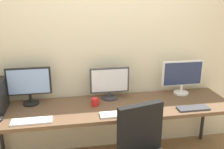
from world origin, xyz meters
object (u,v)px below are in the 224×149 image
Objects in this scene: mouse_right_side at (0,119)px; coffee_mug at (95,102)px; monitor_right at (182,76)px; keyboard_right at (193,108)px; keyboard_left at (32,121)px; mouse_left_side at (144,112)px; desk at (113,110)px; monitor_center at (110,82)px; keyboard_center at (117,114)px; monitor_left at (29,84)px.

mouse_right_side is 0.97m from coffee_mug.
keyboard_right is at bearing -97.73° from monitor_right.
mouse_left_side is at bearing -0.43° from keyboard_left.
coffee_mug is at bearing 169.58° from desk.
coffee_mug is (0.96, 0.17, 0.03)m from mouse_right_side.
monitor_center is 4.32× the size of coffee_mug.
mouse_left_side reaches higher than keyboard_left.
coffee_mug reaches higher than keyboard_center.
mouse_left_side is (0.29, -0.45, -0.18)m from monitor_center.
desk is at bearing 6.76° from mouse_right_side.
mouse_right_side is at bearing -125.67° from monitor_left.
monitor_left is at bearing 180.00° from monitor_center.
mouse_right_side is at bearing 163.19° from keyboard_left.
mouse_left_side is (-0.55, -0.01, 0.01)m from keyboard_right.
monitor_left is 4.99× the size of mouse_left_side.
monitor_right is at bearing 14.26° from keyboard_left.
keyboard_right is at bearing 0.00° from keyboard_left.
monitor_left is at bearing 54.33° from mouse_right_side.
keyboard_left is at bearing -152.23° from monitor_center.
monitor_left is at bearing 166.73° from desk.
monitor_center is 0.97m from keyboard_left.
monitor_center is at bearing 27.77° from keyboard_left.
monitor_left reaches higher than mouse_right_side.
keyboard_right is 3.58× the size of mouse_left_side.
keyboard_center is at bearing -153.83° from monitor_right.
keyboard_left reaches higher than desk.
monitor_center is 0.56m from mouse_left_side.
monitor_center is at bearing -180.00° from monitor_right.
desk is 5.86× the size of monitor_center.
keyboard_center is at bearing -4.66° from mouse_right_side.
mouse_right_side is at bearing -173.24° from desk.
keyboard_left is (-0.84, -0.23, 0.06)m from desk.
keyboard_right is (1.68, 0.00, 0.00)m from keyboard_left.
mouse_left_side and mouse_right_side have the same top height.
monitor_right reaches higher than mouse_left_side.
monitor_left is 1.81m from keyboard_right.
coffee_mug is at bearing 22.37° from keyboard_left.
coffee_mug is (-0.19, 0.04, 0.09)m from desk.
coffee_mug is (0.71, -0.18, -0.19)m from monitor_left.
monitor_right reaches higher than desk.
desk is at bearing -13.27° from monitor_left.
monitor_left is at bearing 153.83° from keyboard_center.
keyboard_right is at bearing -27.77° from monitor_center.
monitor_right is 1.50× the size of keyboard_right.
mouse_left_side reaches higher than keyboard_center.
monitor_right is 1.81m from keyboard_left.
keyboard_left is 4.03× the size of mouse_right_side.
keyboard_center is at bearing 178.32° from mouse_left_side.
keyboard_center is at bearing 0.00° from keyboard_left.
monitor_right is (0.90, 0.00, 0.03)m from monitor_center.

